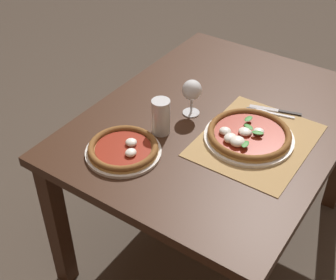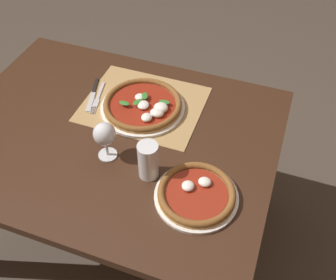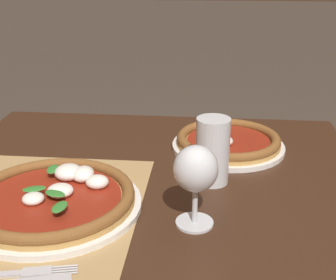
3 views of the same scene
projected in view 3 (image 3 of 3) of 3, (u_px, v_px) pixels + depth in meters
The scene contains 7 objects.
dining_table at pixel (133, 278), 0.87m from camera, with size 1.27×0.97×0.74m.
paper_placemat at pixel (38, 210), 0.90m from camera, with size 0.48×0.39×0.00m, color #A88451.
pizza_near at pixel (53, 198), 0.90m from camera, with size 0.34×0.34×0.05m.
pizza_far at pixel (228, 142), 1.18m from camera, with size 0.28×0.28×0.05m.
wine_glass at pixel (196, 172), 0.82m from camera, with size 0.08×0.08×0.16m.
pint_glass at pixel (213, 152), 0.99m from camera, with size 0.07×0.07×0.15m.
fork at pixel (13, 274), 0.72m from camera, with size 0.06×0.20×0.00m.
Camera 3 is at (0.70, 0.13, 1.21)m, focal length 50.00 mm.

